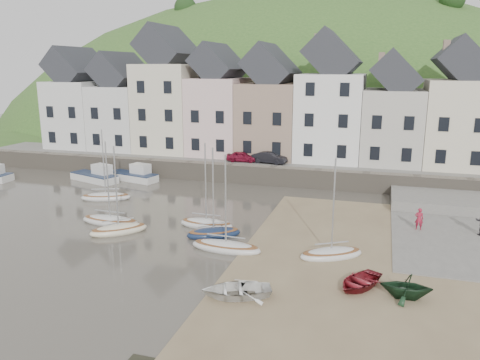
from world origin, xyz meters
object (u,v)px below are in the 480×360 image
(rowboat_red, at_px, (359,281))
(car_left, at_px, (242,157))
(rowboat_white, at_px, (236,290))
(rowboat_green, at_px, (406,286))
(sailboat_0, at_px, (106,197))
(car_right, at_px, (269,158))
(person_red, at_px, (419,219))

(rowboat_red, distance_m, car_left, 26.45)
(rowboat_white, distance_m, car_left, 26.77)
(rowboat_white, bearing_deg, rowboat_red, 94.44)
(rowboat_green, bearing_deg, sailboat_0, -116.16)
(sailboat_0, height_order, rowboat_white, sailboat_0)
(sailboat_0, bearing_deg, car_right, 45.41)
(sailboat_0, xyz_separation_m, rowboat_white, (16.15, -13.80, 0.15))
(rowboat_green, relative_size, person_red, 1.58)
(rowboat_green, distance_m, person_red, 10.86)
(rowboat_red, bearing_deg, car_right, 142.90)
(rowboat_red, height_order, car_left, car_left)
(sailboat_0, relative_size, rowboat_green, 2.56)
(rowboat_white, distance_m, car_right, 26.11)
(rowboat_red, height_order, person_red, person_red)
(rowboat_red, bearing_deg, sailboat_0, -177.86)
(sailboat_0, relative_size, rowboat_white, 1.82)
(sailboat_0, xyz_separation_m, rowboat_green, (24.22, -11.56, 0.45))
(car_left, bearing_deg, rowboat_white, -168.71)
(car_left, relative_size, car_right, 0.89)
(sailboat_0, relative_size, car_right, 1.75)
(rowboat_green, relative_size, car_left, 0.77)
(rowboat_white, height_order, car_left, car_left)
(car_left, bearing_deg, person_red, -131.92)
(rowboat_white, relative_size, rowboat_green, 1.40)
(sailboat_0, bearing_deg, person_red, -1.72)
(sailboat_0, distance_m, rowboat_green, 26.84)
(rowboat_white, distance_m, rowboat_red, 6.46)
(person_red, bearing_deg, rowboat_red, 73.44)
(rowboat_white, bearing_deg, sailboat_0, -151.90)
(car_left, xyz_separation_m, car_right, (2.94, 0.00, 0.05))
(rowboat_white, height_order, rowboat_red, rowboat_white)
(rowboat_red, bearing_deg, person_red, 99.98)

